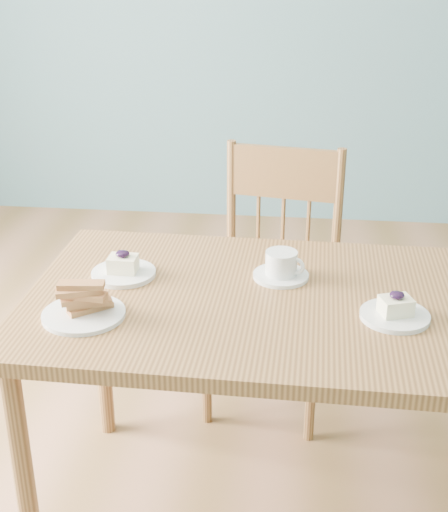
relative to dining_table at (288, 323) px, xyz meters
The scene contains 7 objects.
room 0.68m from the dining_table, 121.03° to the left, with size 5.01×5.01×2.71m.
dining_table is the anchor object (origin of this frame).
dining_chair 0.66m from the dining_table, 95.73° to the left, with size 0.50×0.48×0.96m.
cheesecake_plate_near 0.29m from the dining_table, 16.27° to the right, with size 0.17×0.17×0.07m.
cheesecake_plate_far 0.48m from the dining_table, 169.24° to the left, with size 0.18×0.18×0.08m.
coffee_cup 0.17m from the dining_table, 101.43° to the left, with size 0.16×0.16×0.08m.
biscotti_plate 0.54m from the dining_table, 163.12° to the right, with size 0.21×0.21×0.10m.
Camera 1 is at (0.06, -1.75, 1.62)m, focal length 50.00 mm.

